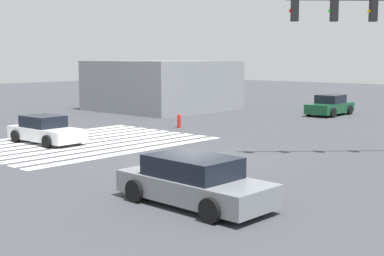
% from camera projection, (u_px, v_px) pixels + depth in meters
% --- Properties ---
extents(ground_plane, '(139.11, 139.11, 0.00)m').
position_uv_depth(ground_plane, '(192.00, 160.00, 22.11)').
color(ground_plane, '#3D3F44').
extents(crosswalk_markings, '(11.45, 8.20, 0.01)m').
position_uv_depth(crosswalk_markings, '(86.00, 142.00, 26.95)').
color(crosswalk_markings, silver).
rests_on(crosswalk_markings, ground_plane).
extents(car_0, '(4.60, 2.22, 1.52)m').
position_uv_depth(car_0, '(330.00, 106.00, 39.70)').
color(car_0, '#144728').
rests_on(car_0, ground_plane).
extents(car_1, '(2.28, 4.81, 1.42)m').
position_uv_depth(car_1, '(194.00, 182.00, 15.34)').
color(car_1, gray).
rests_on(car_1, ground_plane).
extents(car_2, '(2.12, 4.40, 1.36)m').
position_uv_depth(car_2, '(46.00, 130.00, 26.66)').
color(car_2, silver).
rests_on(car_2, ground_plane).
extents(corner_building, '(9.60, 9.60, 4.00)m').
position_uv_depth(corner_building, '(162.00, 85.00, 43.90)').
color(corner_building, gray).
rests_on(corner_building, ground_plane).
extents(fire_hydrant, '(0.22, 0.22, 0.86)m').
position_uv_depth(fire_hydrant, '(179.00, 121.00, 32.45)').
color(fire_hydrant, red).
rests_on(fire_hydrant, ground_plane).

